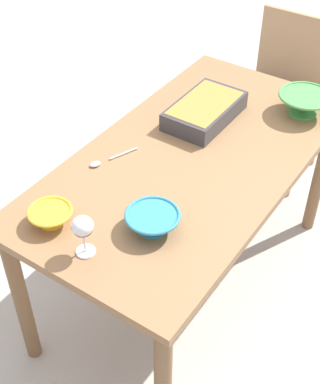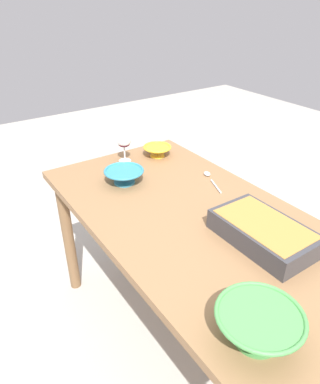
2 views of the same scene
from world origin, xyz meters
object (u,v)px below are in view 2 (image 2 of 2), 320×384
small_bowl (157,150)px  dining_table (196,236)px  wine_glass (124,143)px  mixing_bowl (124,175)px  casserole_dish (263,231)px  serving_spoon (210,177)px  serving_bowl (258,325)px

small_bowl → dining_table: bearing=161.5°
wine_glass → mixing_bowl: bearing=150.4°
mixing_bowl → small_bowl: mixing_bowl is taller
casserole_dish → serving_spoon: size_ratio=1.80×
mixing_bowl → serving_bowl: bearing=172.1°
dining_table → serving_bowl: size_ratio=6.54×
casserole_dish → wine_glass: bearing=5.2°
casserole_dish → serving_bowl: size_ratio=1.59×
wine_glass → small_bowl: bearing=-101.9°
wine_glass → mixing_bowl: 0.25m
small_bowl → mixing_bowl: bearing=119.5°
wine_glass → mixing_bowl: (-0.21, 0.12, -0.07)m
casserole_dish → small_bowl: bearing=-6.9°
wine_glass → serving_spoon: bearing=-148.6°
wine_glass → serving_spoon: size_ratio=0.74×
small_bowl → serving_bowl: 1.19m
casserole_dish → small_bowl: (0.84, -0.10, -0.01)m
casserole_dish → small_bowl: 0.84m
dining_table → casserole_dish: 0.30m
dining_table → mixing_bowl: size_ratio=8.02×
casserole_dish → mixing_bowl: (0.67, 0.20, -0.00)m
dining_table → small_bowl: small_bowl is taller
casserole_dish → mixing_bowl: 0.70m
serving_spoon → casserole_dish: bearing=161.0°
dining_table → casserole_dish: bearing=-159.4°
dining_table → casserole_dish: (-0.25, -0.09, 0.14)m
wine_glass → small_bowl: size_ratio=0.98×
casserole_dish → serving_spoon: (0.48, -0.16, -0.04)m
small_bowl → serving_spoon: 0.37m
mixing_bowl → small_bowl: bearing=-60.5°
casserole_dish → serving_bowl: serving_bowl is taller
serving_bowl → casserole_dish: bearing=-50.2°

